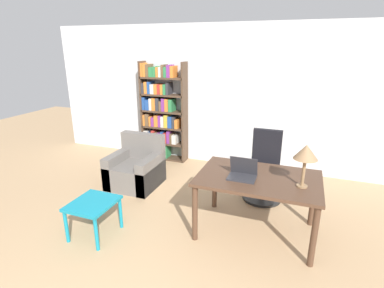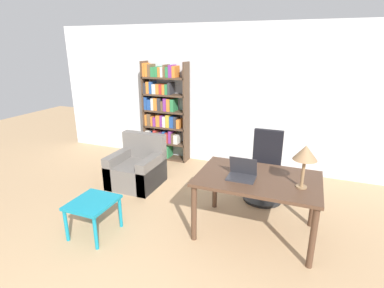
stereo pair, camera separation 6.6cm
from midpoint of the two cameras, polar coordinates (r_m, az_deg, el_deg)
The scene contains 8 objects.
wall_back at distance 5.81m, azimuth 9.20°, elevation 8.64°, with size 8.00×0.06×2.70m.
desk at distance 3.79m, azimuth 12.88°, elevation -7.55°, with size 1.47×0.97×0.77m.
laptop at distance 3.68m, azimuth 10.00°, elevation -5.57°, with size 0.33×0.25×0.25m.
table_lamp at distance 3.49m, azimuth 21.30°, elevation -1.79°, with size 0.26×0.26×0.50m.
office_chair at distance 4.78m, azimuth 14.10°, elevation -4.96°, with size 0.60×0.60×1.08m.
side_table_blue at distance 4.00m, azimuth -17.91°, elevation -11.26°, with size 0.51×0.57×0.46m.
armchair at distance 5.24m, azimuth -10.03°, elevation -4.69°, with size 0.79×0.79×0.85m.
bookshelf at distance 6.21m, azimuth -5.25°, elevation 5.80°, with size 0.95×0.28×2.01m.
Camera 2 is at (1.26, -1.05, 2.30)m, focal length 28.00 mm.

